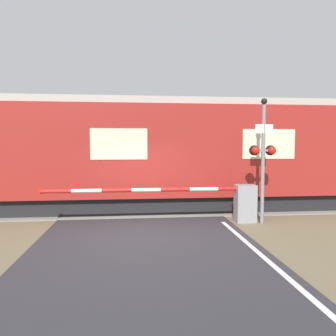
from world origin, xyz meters
name	(u,v)px	position (x,y,z in m)	size (l,w,h in m)	color
ground_plane	(145,234)	(0.00, 0.00, 0.00)	(80.00, 80.00, 0.00)	#6B6047
track_bed	(141,208)	(0.00, 3.40, 0.02)	(36.00, 3.20, 0.13)	gray
train	(121,154)	(-0.73, 3.40, 2.01)	(18.01, 2.77, 3.93)	black
crossing_barrier	(226,201)	(2.51, 1.04, 0.66)	(6.42, 0.44, 1.14)	gray
signal_post	(263,153)	(3.55, 0.84, 2.11)	(0.80, 0.26, 3.71)	gray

